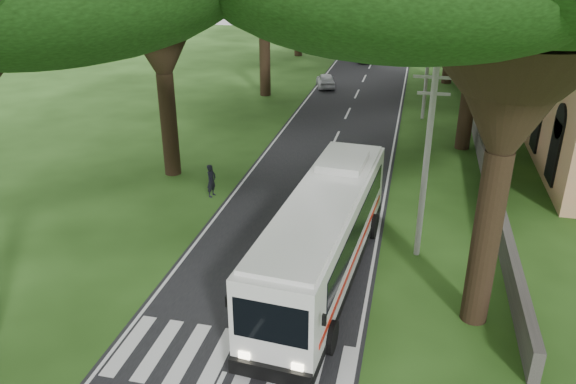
{
  "coord_description": "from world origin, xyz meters",
  "views": [
    {
      "loc": [
        4.84,
        -14.95,
        11.95
      ],
      "look_at": [
        -0.04,
        6.17,
        2.2
      ],
      "focal_mm": 35.0,
      "sensor_mm": 36.0,
      "label": 1
    }
  ],
  "objects_px": {
    "pole_far": "(429,24)",
    "distant_car_a": "(326,80)",
    "coach_bus": "(324,234)",
    "pedestrian": "(211,181)",
    "pole_mid": "(428,61)",
    "pole_near": "(426,160)",
    "distant_car_c": "(393,35)",
    "distant_car_b": "(364,53)"
  },
  "relations": [
    {
      "from": "pole_mid",
      "to": "pedestrian",
      "type": "height_order",
      "value": "pole_mid"
    },
    {
      "from": "pole_mid",
      "to": "distant_car_a",
      "type": "xyz_separation_m",
      "value": [
        -8.5,
        7.77,
        -3.53
      ]
    },
    {
      "from": "distant_car_b",
      "to": "coach_bus",
      "type": "bearing_deg",
      "value": -99.44
    },
    {
      "from": "pole_far",
      "to": "distant_car_b",
      "type": "height_order",
      "value": "pole_far"
    },
    {
      "from": "pole_near",
      "to": "pole_far",
      "type": "bearing_deg",
      "value": 90.0
    },
    {
      "from": "distant_car_c",
      "to": "pole_far",
      "type": "bearing_deg",
      "value": 116.63
    },
    {
      "from": "pole_far",
      "to": "pedestrian",
      "type": "distance_m",
      "value": 37.99
    },
    {
      "from": "distant_car_a",
      "to": "distant_car_c",
      "type": "distance_m",
      "value": 27.28
    },
    {
      "from": "pole_near",
      "to": "distant_car_c",
      "type": "height_order",
      "value": "pole_near"
    },
    {
      "from": "pole_far",
      "to": "distant_car_a",
      "type": "distance_m",
      "value": 15.3
    },
    {
      "from": "pole_far",
      "to": "distant_car_c",
      "type": "xyz_separation_m",
      "value": [
        -4.2,
        14.71,
        -3.42
      ]
    },
    {
      "from": "coach_bus",
      "to": "distant_car_c",
      "type": "distance_m",
      "value": 57.37
    },
    {
      "from": "pole_mid",
      "to": "pole_far",
      "type": "bearing_deg",
      "value": 90.0
    },
    {
      "from": "coach_bus",
      "to": "distant_car_b",
      "type": "xyz_separation_m",
      "value": [
        -2.97,
        43.25,
        -1.14
      ]
    },
    {
      "from": "pole_mid",
      "to": "coach_bus",
      "type": "relative_size",
      "value": 0.65
    },
    {
      "from": "pole_near",
      "to": "distant_car_b",
      "type": "relative_size",
      "value": 1.74
    },
    {
      "from": "pole_near",
      "to": "pole_far",
      "type": "xyz_separation_m",
      "value": [
        0.0,
        40.0,
        0.0
      ]
    },
    {
      "from": "pole_mid",
      "to": "distant_car_b",
      "type": "distance_m",
      "value": 21.87
    },
    {
      "from": "coach_bus",
      "to": "distant_car_b",
      "type": "height_order",
      "value": "coach_bus"
    },
    {
      "from": "distant_car_a",
      "to": "pole_far",
      "type": "bearing_deg",
      "value": -140.19
    },
    {
      "from": "coach_bus",
      "to": "pedestrian",
      "type": "distance_m",
      "value": 9.28
    },
    {
      "from": "pole_mid",
      "to": "coach_bus",
      "type": "xyz_separation_m",
      "value": [
        -3.51,
        -22.64,
        -2.26
      ]
    },
    {
      "from": "distant_car_a",
      "to": "distant_car_c",
      "type": "xyz_separation_m",
      "value": [
        4.3,
        26.94,
        0.1
      ]
    },
    {
      "from": "pole_near",
      "to": "distant_car_a",
      "type": "distance_m",
      "value": 29.26
    },
    {
      "from": "pole_near",
      "to": "pedestrian",
      "type": "xyz_separation_m",
      "value": [
        -10.31,
        3.59,
        -3.33
      ]
    },
    {
      "from": "coach_bus",
      "to": "pedestrian",
      "type": "bearing_deg",
      "value": 142.05
    },
    {
      "from": "distant_car_b",
      "to": "distant_car_a",
      "type": "bearing_deg",
      "value": -112.3
    },
    {
      "from": "pole_far",
      "to": "distant_car_a",
      "type": "relative_size",
      "value": 2.19
    },
    {
      "from": "pole_near",
      "to": "distant_car_c",
      "type": "relative_size",
      "value": 1.6
    },
    {
      "from": "coach_bus",
      "to": "pole_mid",
      "type": "bearing_deg",
      "value": 85.74
    },
    {
      "from": "pole_far",
      "to": "distant_car_c",
      "type": "height_order",
      "value": "pole_far"
    },
    {
      "from": "distant_car_b",
      "to": "distant_car_c",
      "type": "bearing_deg",
      "value": 67.44
    },
    {
      "from": "pole_far",
      "to": "distant_car_a",
      "type": "bearing_deg",
      "value": -124.8
    },
    {
      "from": "pole_mid",
      "to": "distant_car_a",
      "type": "height_order",
      "value": "pole_mid"
    },
    {
      "from": "pole_mid",
      "to": "coach_bus",
      "type": "bearing_deg",
      "value": -98.81
    },
    {
      "from": "pole_mid",
      "to": "pedestrian",
      "type": "distance_m",
      "value": 19.67
    },
    {
      "from": "distant_car_c",
      "to": "coach_bus",
      "type": "bearing_deg",
      "value": 101.39
    },
    {
      "from": "pole_near",
      "to": "distant_car_c",
      "type": "bearing_deg",
      "value": 94.39
    },
    {
      "from": "pole_near",
      "to": "pole_mid",
      "type": "relative_size",
      "value": 1.0
    },
    {
      "from": "pedestrian",
      "to": "pole_near",
      "type": "bearing_deg",
      "value": -96.76
    },
    {
      "from": "pole_near",
      "to": "distant_car_b",
      "type": "distance_m",
      "value": 41.26
    },
    {
      "from": "pole_mid",
      "to": "pole_far",
      "type": "distance_m",
      "value": 20.0
    }
  ]
}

